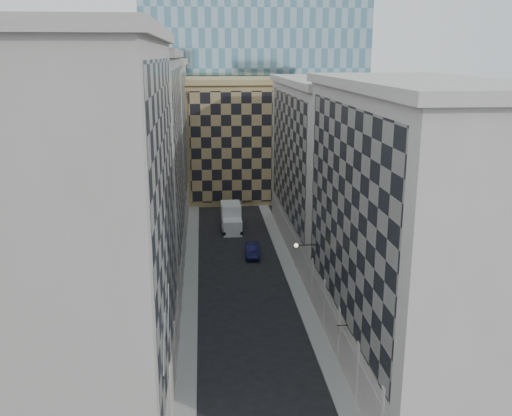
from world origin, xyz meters
TOP-DOWN VIEW (x-y plane):
  - sidewalk_west at (-5.25, 30.00)m, footprint 1.50×100.00m
  - sidewalk_east at (5.25, 30.00)m, footprint 1.50×100.00m
  - bldg_left_a at (-10.88, 11.00)m, footprint 10.80×22.80m
  - bldg_left_b at (-10.88, 33.00)m, footprint 10.80×22.80m
  - bldg_left_c at (-10.88, 55.00)m, footprint 10.80×22.80m
  - bldg_right_a at (10.88, 15.00)m, footprint 10.80×26.80m
  - bldg_right_b at (10.89, 42.00)m, footprint 10.80×28.80m
  - tan_block at (2.00, 67.90)m, footprint 16.80×14.80m
  - church_tower at (0.00, 82.00)m, footprint 7.20×7.20m
  - flagpoles_left at (-5.90, 6.00)m, footprint 0.10×6.33m
  - bracket_lamp at (4.38, 24.00)m, footprint 1.98×0.36m
  - box_truck at (-0.21, 49.19)m, footprint 2.57×6.16m
  - dark_car at (1.64, 38.73)m, footprint 1.82×4.61m
  - shop_sign at (5.42, 12.64)m, footprint 0.77×0.67m

SIDE VIEW (x-z plane):
  - sidewalk_west at x=-5.25m, z-range 0.00..0.15m
  - sidewalk_east at x=5.25m, z-range 0.00..0.15m
  - dark_car at x=1.64m, z-range 0.00..1.49m
  - box_truck at x=-0.21m, z-range -0.22..3.15m
  - shop_sign at x=5.42m, z-range 3.46..4.21m
  - bracket_lamp at x=4.38m, z-range 6.02..6.38m
  - flagpoles_left at x=-5.90m, z-range 6.83..9.17m
  - tan_block at x=2.00m, z-range 0.04..18.84m
  - bldg_right_b at x=10.89m, z-range 0.00..19.70m
  - bldg_right_a at x=10.88m, z-range -0.03..20.67m
  - bldg_left_c at x=-10.88m, z-range -0.02..21.68m
  - bldg_left_b at x=-10.88m, z-range -0.03..22.67m
  - bldg_left_a at x=-10.88m, z-range -0.03..23.67m
  - church_tower at x=0.00m, z-range 1.20..52.70m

